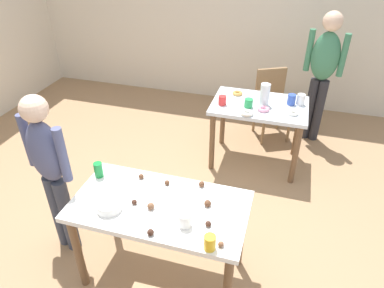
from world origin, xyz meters
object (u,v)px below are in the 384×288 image
person_girl_near (50,166)px  dining_table_far (259,114)px  dining_table_near (160,215)px  person_adult_far (323,67)px  mixing_bowl (109,206)px  pitcher_far (265,95)px  soda_can (98,170)px  chair_far_table (272,99)px

person_girl_near → dining_table_far: bearing=51.2°
dining_table_near → person_adult_far: 2.75m
dining_table_far → mixing_bowl: size_ratio=5.70×
dining_table_far → pitcher_far: bearing=-7.3°
mixing_bowl → soda_can: bearing=128.8°
person_adult_far → mixing_bowl: (-1.41, -2.64, -0.18)m
dining_table_near → person_girl_near: person_girl_near is taller
dining_table_near → mixing_bowl: mixing_bowl is taller
dining_table_near → mixing_bowl: size_ratio=6.99×
soda_can → mixing_bowl: bearing=-51.2°
chair_far_table → person_girl_near: bearing=-121.4°
dining_table_near → dining_table_far: size_ratio=1.23×
chair_far_table → person_girl_near: size_ratio=0.60×
soda_can → pitcher_far: (1.08, 1.60, 0.06)m
person_girl_near → person_adult_far: (2.00, 2.45, 0.11)m
dining_table_near → chair_far_table: (0.57, 2.46, -0.14)m
dining_table_far → chair_far_table: 0.71m
person_adult_far → pitcher_far: person_adult_far is taller
chair_far_table → mixing_bowl: 2.76m
dining_table_near → dining_table_far: same height
person_girl_near → soda_can: 0.36m
mixing_bowl → dining_table_near: bearing=24.8°
mixing_bowl → pitcher_far: bearing=66.5°
person_girl_near → soda_can: (0.34, 0.11, -0.05)m
soda_can → pitcher_far: size_ratio=0.51×
dining_table_far → mixing_bowl: (-0.79, -1.91, 0.15)m
chair_far_table → dining_table_far: bearing=-97.6°
chair_far_table → mixing_bowl: bearing=-108.7°
person_adult_far → mixing_bowl: person_adult_far is taller
soda_can → pitcher_far: bearing=56.1°
dining_table_far → mixing_bowl: bearing=-112.4°
person_girl_near → person_adult_far: person_adult_far is taller
mixing_bowl → soda_can: 0.39m
pitcher_far → person_girl_near: bearing=-129.6°
dining_table_near → mixing_bowl: bearing=-155.2°
pitcher_far → soda_can: bearing=-123.9°
dining_table_far → person_girl_near: person_girl_near is taller
dining_table_far → soda_can: size_ratio=8.31×
person_adult_far → soda_can: 2.87m
chair_far_table → soda_can: soda_can is taller
chair_far_table → person_adult_far: size_ratio=0.54×
dining_table_near → chair_far_table: size_ratio=1.43×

